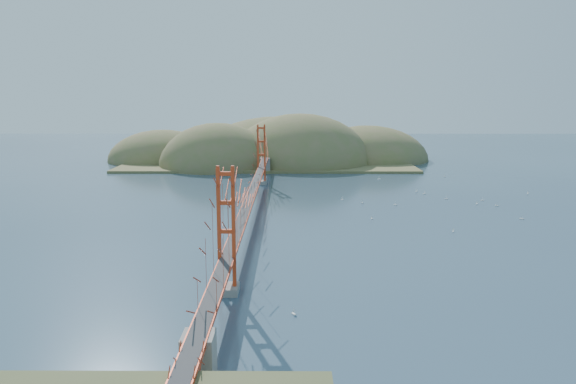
{
  "coord_description": "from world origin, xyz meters",
  "views": [
    {
      "loc": [
        5.75,
        -78.52,
        18.2
      ],
      "look_at": [
        5.34,
        0.0,
        3.91
      ],
      "focal_mm": 35.0,
      "sensor_mm": 36.0,
      "label": 1
    }
  ],
  "objects_px": {
    "sailboat_2": "(522,218)",
    "sailboat_1": "(362,202)",
    "bridge": "(250,170)",
    "sailboat_0": "(372,218)"
  },
  "relations": [
    {
      "from": "sailboat_1",
      "to": "sailboat_2",
      "type": "bearing_deg",
      "value": -28.05
    },
    {
      "from": "sailboat_2",
      "to": "sailboat_1",
      "type": "distance_m",
      "value": 24.25
    },
    {
      "from": "sailboat_2",
      "to": "sailboat_1",
      "type": "bearing_deg",
      "value": 151.95
    },
    {
      "from": "sailboat_2",
      "to": "sailboat_1",
      "type": "relative_size",
      "value": 1.08
    },
    {
      "from": "sailboat_2",
      "to": "sailboat_0",
      "type": "xyz_separation_m",
      "value": [
        -21.46,
        -0.07,
        -0.01
      ]
    },
    {
      "from": "sailboat_1",
      "to": "sailboat_0",
      "type": "relative_size",
      "value": 1.06
    },
    {
      "from": "bridge",
      "to": "sailboat_2",
      "type": "height_order",
      "value": "bridge"
    },
    {
      "from": "bridge",
      "to": "sailboat_0",
      "type": "xyz_separation_m",
      "value": [
        17.34,
        -0.4,
        -6.87
      ]
    },
    {
      "from": "sailboat_2",
      "to": "sailboat_0",
      "type": "bearing_deg",
      "value": -179.81
    },
    {
      "from": "sailboat_2",
      "to": "sailboat_1",
      "type": "height_order",
      "value": "sailboat_2"
    }
  ]
}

